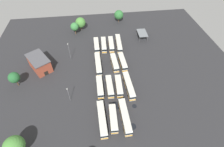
% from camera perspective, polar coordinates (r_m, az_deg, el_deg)
% --- Properties ---
extents(ground_plane, '(121.82, 121.82, 0.00)m').
position_cam_1_polar(ground_plane, '(78.62, 0.08, -1.04)').
color(ground_plane, '#28282B').
extents(bus_row0_slot1, '(14.06, 2.81, 3.43)m').
position_cam_1_polar(bus_row0_slot1, '(64.40, 4.29, -14.02)').
color(bus_row0_slot1, silver).
rests_on(bus_row0_slot1, ground_plane).
extents(bus_row0_slot2, '(10.56, 2.90, 3.43)m').
position_cam_1_polar(bus_row0_slot2, '(63.86, 0.43, -14.64)').
color(bus_row0_slot2, silver).
rests_on(bus_row0_slot2, ground_plane).
extents(bus_row0_slot3, '(14.07, 2.86, 3.43)m').
position_cam_1_polar(bus_row0_slot3, '(63.84, -3.31, -14.79)').
color(bus_row0_slot3, silver).
rests_on(bus_row0_slot3, ground_plane).
extents(bus_row1_slot0, '(14.10, 3.07, 3.43)m').
position_cam_1_polar(bus_row1_slot0, '(73.03, 5.54, -4.00)').
color(bus_row1_slot0, silver).
rests_on(bus_row1_slot0, ground_plane).
extents(bus_row1_slot1, '(10.53, 2.93, 3.43)m').
position_cam_1_polar(bus_row1_slot1, '(72.63, 2.25, -4.13)').
color(bus_row1_slot1, silver).
rests_on(bus_row1_slot1, ground_plane).
extents(bus_row1_slot2, '(10.60, 2.57, 3.43)m').
position_cam_1_polar(bus_row1_slot2, '(72.40, -0.80, -4.30)').
color(bus_row1_slot2, silver).
rests_on(bus_row1_slot2, ground_plane).
extents(bus_row1_slot3, '(10.52, 2.59, 3.43)m').
position_cam_1_polar(bus_row1_slot3, '(72.39, -4.02, -4.47)').
color(bus_row1_slot3, silver).
rests_on(bus_row1_slot3, ground_plane).
extents(bus_row2_slot0, '(11.04, 3.00, 3.43)m').
position_cam_1_polar(bus_row2_slot0, '(83.24, 3.50, 3.85)').
color(bus_row2_slot0, silver).
rests_on(bus_row2_slot0, ground_plane).
extents(bus_row2_slot1, '(11.08, 2.96, 3.43)m').
position_cam_1_polar(bus_row2_slot1, '(82.65, 0.82, 3.58)').
color(bus_row2_slot1, silver).
rests_on(bus_row2_slot1, ground_plane).
extents(bus_row2_slot3, '(14.04, 2.66, 3.43)m').
position_cam_1_polar(bus_row2_slot3, '(82.19, -4.59, 3.12)').
color(bus_row2_slot3, silver).
rests_on(bus_row2_slot3, ground_plane).
extents(bus_row3_slot0, '(14.12, 3.25, 3.43)m').
position_cam_1_polar(bus_row3_slot0, '(94.75, 2.22, 9.89)').
color(bus_row3_slot0, silver).
rests_on(bus_row3_slot0, ground_plane).
extents(bus_row3_slot1, '(11.36, 3.04, 3.43)m').
position_cam_1_polar(bus_row3_slot1, '(94.12, -0.30, 9.65)').
color(bus_row3_slot1, silver).
rests_on(bus_row3_slot1, ground_plane).
extents(bus_row3_slot2, '(11.17, 2.98, 3.43)m').
position_cam_1_polar(bus_row3_slot2, '(93.89, -2.74, 9.49)').
color(bus_row3_slot2, silver).
rests_on(bus_row3_slot2, ground_plane).
extents(bus_row3_slot3, '(10.93, 2.59, 3.43)m').
position_cam_1_polar(bus_row3_slot3, '(93.85, -5.14, 9.33)').
color(bus_row3_slot3, silver).
rests_on(bus_row3_slot3, ground_plane).
extents(depot_building, '(14.36, 12.88, 6.58)m').
position_cam_1_polar(depot_building, '(87.06, -22.93, 3.17)').
color(depot_building, '#99422D').
rests_on(depot_building, ground_plane).
extents(maintenance_shelter, '(8.53, 5.16, 3.56)m').
position_cam_1_polar(maintenance_shelter, '(101.87, 9.99, 13.08)').
color(maintenance_shelter, slate).
rests_on(maintenance_shelter, ground_plane).
extents(lamp_post_far_corner, '(0.56, 0.28, 7.43)m').
position_cam_1_polar(lamp_post_far_corner, '(69.02, -14.19, -6.66)').
color(lamp_post_far_corner, slate).
rests_on(lamp_post_far_corner, ground_plane).
extents(lamp_post_by_building, '(0.56, 0.28, 9.62)m').
position_cam_1_polar(lamp_post_by_building, '(86.36, -13.94, 7.17)').
color(lamp_post_by_building, slate).
rests_on(lamp_post_by_building, ground_plane).
extents(tree_northeast, '(6.03, 6.03, 7.87)m').
position_cam_1_polar(tree_northeast, '(108.94, -10.40, 16.26)').
color(tree_northeast, brown).
rests_on(tree_northeast, ground_plane).
extents(tree_northwest, '(4.65, 4.65, 7.31)m').
position_cam_1_polar(tree_northwest, '(82.26, -29.70, -1.17)').
color(tree_northwest, brown).
rests_on(tree_northwest, ground_plane).
extents(tree_south_edge, '(4.67, 4.67, 7.40)m').
position_cam_1_polar(tree_south_edge, '(105.13, -12.29, 14.92)').
color(tree_south_edge, brown).
rests_on(tree_south_edge, ground_plane).
extents(tree_west_edge, '(6.30, 6.30, 8.61)m').
position_cam_1_polar(tree_west_edge, '(62.93, -29.70, -20.17)').
color(tree_west_edge, brown).
rests_on(tree_west_edge, ground_plane).
extents(tree_east_edge, '(5.75, 5.75, 7.89)m').
position_cam_1_polar(tree_east_edge, '(115.55, 2.26, 18.84)').
color(tree_east_edge, brown).
rests_on(tree_east_edge, ground_plane).
extents(puddle_between_rows, '(3.83, 3.83, 0.01)m').
position_cam_1_polar(puddle_between_rows, '(68.87, 1.18, -10.59)').
color(puddle_between_rows, black).
rests_on(puddle_between_rows, ground_plane).
extents(puddle_near_shelter, '(1.64, 1.64, 0.01)m').
position_cam_1_polar(puddle_near_shelter, '(78.49, -2.06, -1.17)').
color(puddle_near_shelter, black).
rests_on(puddle_near_shelter, ground_plane).
extents(puddle_centre_drain, '(2.55, 2.55, 0.01)m').
position_cam_1_polar(puddle_centre_drain, '(64.83, 6.88, -17.03)').
color(puddle_centre_drain, black).
rests_on(puddle_centre_drain, ground_plane).
extents(puddle_back_corner, '(1.91, 1.91, 0.01)m').
position_cam_1_polar(puddle_back_corner, '(69.28, 7.42, -10.68)').
color(puddle_back_corner, black).
rests_on(puddle_back_corner, ground_plane).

